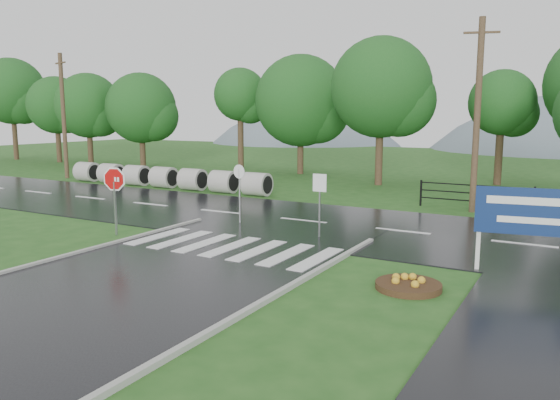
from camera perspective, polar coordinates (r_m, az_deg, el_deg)
The scene contains 15 objects.
ground at distance 13.67m, azimuth -17.30°, elevation -9.26°, with size 120.00×120.00×0.00m, color #24531B.
main_road at distance 21.51m, azimuth 2.45°, elevation -2.26°, with size 90.00×8.00×0.04m, color black.
walkway at distance 13.50m, azimuth 23.74°, elevation -9.86°, with size 2.20×11.00×0.04m, color black.
crosswalk at distance 17.30m, azimuth -5.15°, elevation -4.86°, with size 6.50×2.80×0.02m.
fence_west at distance 25.10m, azimuth 25.03°, elevation 0.19°, with size 9.58×0.08×1.20m.
hills at distance 76.62m, azimuth 24.11°, elevation -6.76°, with size 102.00×48.00×48.00m.
treeline at distance 34.16m, azimuth 14.75°, elevation 1.62°, with size 83.20×5.20×10.00m.
culvert_pipes at distance 32.05m, azimuth -12.05°, elevation 2.34°, with size 13.90×1.20×1.20m.
stop_sign at distance 19.62m, azimuth -16.92°, elevation 1.53°, with size 1.10×0.30×2.54m.
estate_billboard at distance 15.33m, azimuth 24.66°, elevation -1.56°, with size 2.64×0.50×2.33m.
flower_bed at distance 13.67m, azimuth 13.27°, elevation -8.57°, with size 1.59×1.59×0.32m.
reg_sign_small at distance 18.35m, azimuth 4.16°, elevation 0.72°, with size 0.49×0.06×2.21m.
reg_sign_round at distance 20.88m, azimuth -4.26°, elevation 1.40°, with size 0.53×0.10×2.29m.
utility_pole_west at distance 38.60m, azimuth -21.68°, elevation 8.21°, with size 1.40×0.48×8.07m.
utility_pole_east at distance 24.66m, azimuth 19.91°, elevation 8.33°, with size 1.40×0.55×8.14m.
Camera 1 is at (9.60, -8.79, 4.18)m, focal length 35.00 mm.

